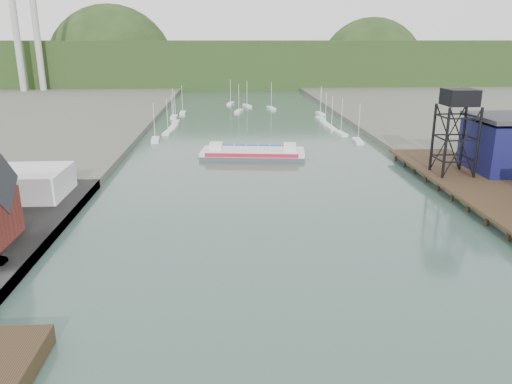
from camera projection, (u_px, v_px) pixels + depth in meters
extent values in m
cube|color=black|center=(496.00, 195.00, 83.50)|extent=(14.00, 70.00, 0.50)
cylinder|color=black|center=(460.00, 202.00, 83.49)|extent=(0.60, 0.60, 2.20)
cube|color=silver|center=(11.00, 183.00, 83.18)|extent=(18.00, 12.00, 4.50)
cylinder|color=black|center=(446.00, 144.00, 90.78)|extent=(0.50, 0.50, 13.00)
cylinder|color=black|center=(478.00, 143.00, 91.12)|extent=(0.50, 0.50, 13.00)
cylinder|color=black|center=(433.00, 137.00, 96.51)|extent=(0.50, 0.50, 13.00)
cylinder|color=black|center=(463.00, 137.00, 96.84)|extent=(0.50, 0.50, 13.00)
cube|color=black|center=(460.00, 97.00, 91.46)|extent=(5.50, 5.50, 3.00)
cube|color=silver|center=(155.00, 140.00, 136.55)|extent=(2.67, 7.65, 0.90)
cube|color=silver|center=(168.00, 133.00, 147.56)|extent=(2.81, 7.67, 0.90)
cube|color=silver|center=(173.00, 128.00, 156.06)|extent=(2.35, 7.59, 0.90)
cube|color=silver|center=(176.00, 122.00, 165.52)|extent=(2.01, 7.50, 0.90)
cube|color=silver|center=(174.00, 117.00, 177.10)|extent=(2.00, 7.50, 0.90)
cube|color=silver|center=(183.00, 113.00, 186.62)|extent=(2.16, 7.54, 0.90)
cube|color=silver|center=(358.00, 141.00, 134.99)|extent=(2.53, 7.62, 0.90)
cube|color=silver|center=(341.00, 134.00, 145.82)|extent=(2.76, 7.67, 0.90)
cube|color=silver|center=(331.00, 129.00, 154.15)|extent=(2.22, 7.56, 0.90)
cube|color=silver|center=(325.00, 124.00, 162.72)|extent=(2.18, 7.54, 0.90)
cube|color=silver|center=(320.00, 119.00, 173.33)|extent=(2.46, 7.61, 0.90)
cube|color=silver|center=(320.00, 114.00, 184.53)|extent=(2.48, 7.61, 0.90)
cube|color=silver|center=(239.00, 111.00, 191.45)|extent=(3.78, 7.76, 0.90)
cube|color=silver|center=(271.00, 108.00, 199.83)|extent=(3.31, 7.74, 0.90)
cube|color=silver|center=(247.00, 106.00, 206.94)|extent=(3.76, 7.76, 0.90)
cube|color=silver|center=(231.00, 104.00, 214.19)|extent=(3.40, 7.74, 0.90)
cylinder|color=#A4A49F|center=(16.00, 32.00, 243.58)|extent=(3.20, 3.20, 60.00)
cylinder|color=#A4A49F|center=(37.00, 33.00, 248.80)|extent=(3.20, 3.20, 60.00)
cube|color=black|center=(238.00, 63.00, 321.81)|extent=(500.00, 120.00, 28.00)
sphere|color=black|center=(113.00, 70.00, 318.52)|extent=(80.00, 80.00, 80.00)
sphere|color=black|center=(370.00, 71.00, 338.14)|extent=(70.00, 70.00, 70.00)
cube|color=#444446|center=(253.00, 155.00, 118.15)|extent=(25.17, 12.39, 0.97)
cube|color=silver|center=(253.00, 152.00, 117.90)|extent=(25.17, 12.39, 0.78)
cube|color=#BB1531|center=(251.00, 156.00, 113.17)|extent=(21.19, 2.58, 0.87)
cube|color=#153B94|center=(254.00, 147.00, 122.51)|extent=(21.19, 2.58, 0.87)
cube|color=silver|center=(216.00, 146.00, 118.02)|extent=(3.22, 3.22, 1.94)
cube|color=silver|center=(290.00, 147.00, 117.09)|extent=(3.22, 3.22, 1.94)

